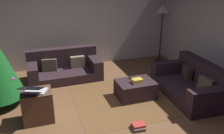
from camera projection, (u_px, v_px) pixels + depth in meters
The scene contains 12 objects.
ground_plane at pixel (97, 124), 4.06m from camera, with size 6.40×6.40×0.00m, color brown.
rear_partition at pixel (66, 21), 6.37m from camera, with size 6.40×0.12×2.60m, color #BCB7B2.
couch_left at pixel (64, 68), 5.88m from camera, with size 1.78×0.91×0.73m.
couch_right at pixel (193, 84), 4.99m from camera, with size 1.08×1.82×0.73m.
ottoman at pixel (135, 89), 4.94m from camera, with size 0.78×0.58×0.37m, color #2D1E23.
gift_box at pixel (137, 81), 4.81m from camera, with size 0.22×0.15×0.08m, color gold.
tv_remote at pixel (132, 79), 4.98m from camera, with size 0.05×0.16×0.02m, color black.
side_table at pixel (38, 106), 4.09m from camera, with size 0.52×0.44×0.57m, color #4C3323.
laptop at pixel (34, 90), 3.91m from camera, with size 0.49×0.52×0.18m.
book_stack at pixel (138, 127), 3.93m from camera, with size 0.23×0.23×0.09m.
corner_lamp at pixel (163, 13), 6.69m from camera, with size 0.36×0.36×1.71m.
area_rug at pixel (135, 97), 5.00m from camera, with size 2.60×2.00×0.01m, color brown.
Camera 1 is at (-0.87, -3.33, 2.40)m, focal length 37.09 mm.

